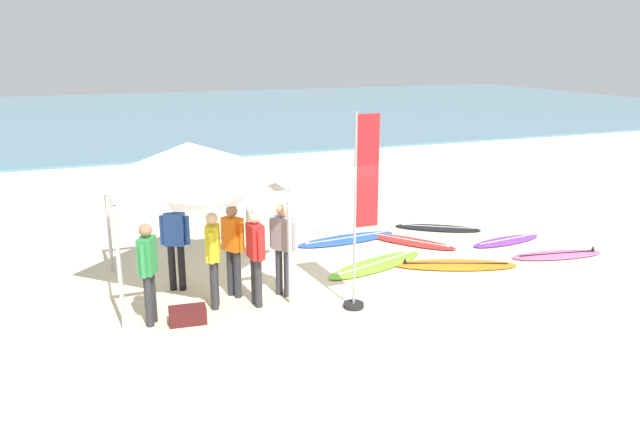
# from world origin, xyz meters

# --- Properties ---
(ground_plane) EXTENTS (80.00, 80.00, 0.00)m
(ground_plane) POSITION_xyz_m (0.00, 0.00, 0.00)
(ground_plane) COLOR beige
(sea) EXTENTS (80.00, 36.00, 0.10)m
(sea) POSITION_xyz_m (0.00, 32.59, 0.05)
(sea) COLOR #568499
(sea) RESTS_ON ground
(canopy_tent) EXTENTS (2.95, 2.95, 2.75)m
(canopy_tent) POSITION_xyz_m (-2.52, 1.16, 2.39)
(canopy_tent) COLOR #B7B7BC
(canopy_tent) RESTS_ON ground
(surfboard_red) EXTENTS (1.78, 2.11, 0.19)m
(surfboard_red) POSITION_xyz_m (2.60, 2.04, 0.04)
(surfboard_red) COLOR red
(surfboard_red) RESTS_ON ground
(surfboard_lime) EXTENTS (2.62, 1.48, 0.19)m
(surfboard_lime) POSITION_xyz_m (1.14, 0.92, 0.04)
(surfboard_lime) COLOR #7AD12D
(surfboard_lime) RESTS_ON ground
(surfboard_pink) EXTENTS (2.16, 0.91, 0.19)m
(surfboard_pink) POSITION_xyz_m (5.09, 0.04, 0.04)
(surfboard_pink) COLOR pink
(surfboard_pink) RESTS_ON ground
(surfboard_purple) EXTENTS (1.97, 0.74, 0.19)m
(surfboard_purple) POSITION_xyz_m (4.71, 1.28, 0.04)
(surfboard_purple) COLOR purple
(surfboard_purple) RESTS_ON ground
(surfboard_black) EXTENTS (2.06, 1.61, 0.19)m
(surfboard_black) POSITION_xyz_m (3.77, 2.78, 0.04)
(surfboard_black) COLOR black
(surfboard_black) RESTS_ON ground
(surfboard_orange) EXTENTS (2.61, 1.58, 0.19)m
(surfboard_orange) POSITION_xyz_m (2.67, 0.31, 0.04)
(surfboard_orange) COLOR orange
(surfboard_orange) RESTS_ON ground
(surfboard_blue) EXTENTS (2.55, 0.90, 0.19)m
(surfboard_blue) POSITION_xyz_m (1.29, 2.75, 0.04)
(surfboard_blue) COLOR blue
(surfboard_blue) RESTS_ON ground
(person_yellow) EXTENTS (0.32, 0.53, 1.71)m
(person_yellow) POSITION_xyz_m (-2.38, 0.07, 0.99)
(person_yellow) COLOR #2D2D33
(person_yellow) RESTS_ON ground
(person_grey) EXTENTS (0.39, 0.46, 1.71)m
(person_grey) POSITION_xyz_m (-1.11, 0.15, 0.99)
(person_grey) COLOR #383842
(person_grey) RESTS_ON ground
(person_green) EXTENTS (0.35, 0.51, 1.71)m
(person_green) POSITION_xyz_m (-3.50, -0.22, 0.99)
(person_green) COLOR #2D2D33
(person_green) RESTS_ON ground
(person_blue) EXTENTS (0.51, 0.34, 1.71)m
(person_blue) POSITION_xyz_m (-2.86, 1.12, 0.99)
(person_blue) COLOR black
(person_blue) RESTS_ON ground
(person_orange) EXTENTS (0.37, 0.49, 1.71)m
(person_orange) POSITION_xyz_m (-1.95, 0.43, 0.99)
(person_orange) COLOR #2D2D33
(person_orange) RESTS_ON ground
(person_red) EXTENTS (0.25, 0.55, 1.71)m
(person_red) POSITION_xyz_m (-1.68, -0.11, 0.99)
(person_red) COLOR #2D2D33
(person_red) RESTS_ON ground
(banner_flag) EXTENTS (0.60, 0.36, 3.40)m
(banner_flag) POSITION_xyz_m (-0.03, -0.83, 1.57)
(banner_flag) COLOR #99999E
(banner_flag) RESTS_ON ground
(gear_bag_near_tent) EXTENTS (0.63, 0.38, 0.28)m
(gear_bag_near_tent) POSITION_xyz_m (-2.94, -0.42, 0.14)
(gear_bag_near_tent) COLOR #4C1919
(gear_bag_near_tent) RESTS_ON ground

